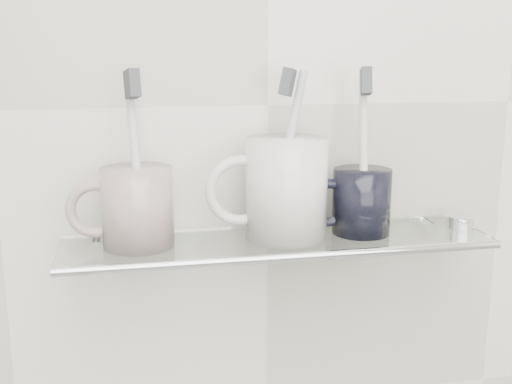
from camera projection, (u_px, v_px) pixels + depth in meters
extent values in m
plane|color=silver|center=(268.00, 105.00, 0.78)|extent=(2.50, 0.00, 2.50)
cube|color=silver|center=(278.00, 242.00, 0.75)|extent=(0.50, 0.12, 0.01)
cylinder|color=silver|center=(290.00, 257.00, 0.70)|extent=(0.50, 0.01, 0.01)
cylinder|color=silver|center=(97.00, 249.00, 0.76)|extent=(0.02, 0.03, 0.02)
cylinder|color=silver|center=(427.00, 230.00, 0.84)|extent=(0.02, 0.03, 0.02)
cylinder|color=silver|center=(138.00, 207.00, 0.72)|extent=(0.10, 0.10, 0.09)
torus|color=silver|center=(95.00, 209.00, 0.71)|extent=(0.07, 0.01, 0.07)
cylinder|color=silver|center=(135.00, 158.00, 0.70)|extent=(0.02, 0.05, 0.19)
cube|color=#3A3C40|center=(132.00, 84.00, 0.68)|extent=(0.02, 0.03, 0.03)
cylinder|color=silver|center=(286.00, 189.00, 0.74)|extent=(0.11, 0.11, 0.12)
torus|color=silver|center=(241.00, 191.00, 0.73)|extent=(0.08, 0.01, 0.08)
cylinder|color=#B3B4B8|center=(287.00, 153.00, 0.73)|extent=(0.05, 0.03, 0.19)
cube|color=#3A3C40|center=(287.00, 82.00, 0.72)|extent=(0.03, 0.03, 0.03)
cylinder|color=black|center=(362.00, 201.00, 0.77)|extent=(0.09, 0.09, 0.08)
torus|color=black|center=(329.00, 203.00, 0.76)|extent=(0.06, 0.01, 0.06)
cylinder|color=beige|center=(364.00, 150.00, 0.75)|extent=(0.02, 0.05, 0.19)
cube|color=#3A3C40|center=(366.00, 81.00, 0.73)|extent=(0.02, 0.03, 0.03)
cylinder|color=silver|center=(461.00, 221.00, 0.80)|extent=(0.04, 0.04, 0.01)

